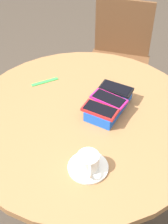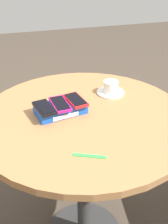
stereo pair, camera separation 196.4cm
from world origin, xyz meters
TOP-DOWN VIEW (x-y plane):
  - round_table at (0.00, 0.00)m, footprint 0.94×0.94m
  - phone_box at (-0.09, 0.05)m, footprint 0.23×0.15m
  - phone_black at (-0.17, 0.03)m, footprint 0.10×0.14m
  - phone_magenta at (-0.10, 0.05)m, footprint 0.08×0.15m
  - phone_red at (-0.02, 0.06)m, footprint 0.09×0.14m
  - saucer at (0.18, 0.18)m, footprint 0.14×0.14m
  - coffee_cup at (0.18, 0.18)m, footprint 0.08×0.09m
  - lanyard_strap at (-0.05, -0.27)m, footprint 0.12×0.06m

SIDE VIEW (x-z plane):
  - round_table at x=0.00m, z-range 0.26..1.04m
  - lanyard_strap at x=-0.05m, z-range 0.78..0.78m
  - saucer at x=0.18m, z-range 0.78..0.79m
  - phone_box at x=-0.09m, z-range 0.78..0.82m
  - coffee_cup at x=0.18m, z-range 0.79..0.85m
  - phone_magenta at x=-0.10m, z-range 0.82..0.84m
  - phone_black at x=-0.17m, z-range 0.82..0.84m
  - phone_red at x=-0.02m, z-range 0.82..0.84m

